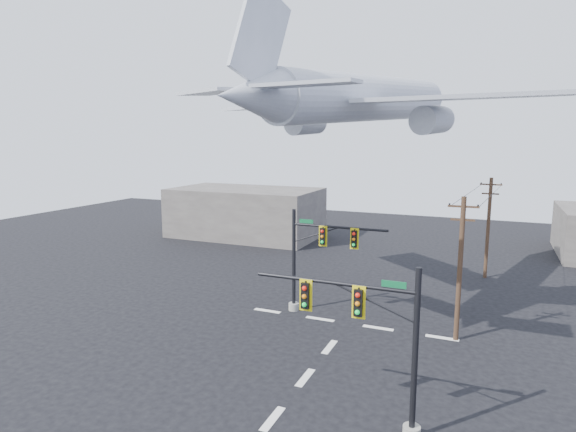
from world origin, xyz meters
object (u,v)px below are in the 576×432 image
at_px(utility_pole_a, 460,267).
at_px(signal_mast_near, 377,343).
at_px(signal_mast_far, 313,259).
at_px(utility_pole_b, 488,226).
at_px(airliner, 366,99).

bearing_deg(utility_pole_a, signal_mast_near, -104.31).
height_order(signal_mast_near, utility_pole_a, utility_pole_a).
relative_size(signal_mast_near, utility_pole_a, 0.83).
distance_m(signal_mast_far, utility_pole_b, 18.03).
height_order(signal_mast_far, airliner, airliner).
xyz_separation_m(signal_mast_near, utility_pole_a, (2.47, 11.08, 0.71)).
relative_size(utility_pole_b, airliner, 0.32).
bearing_deg(signal_mast_far, utility_pole_b, 52.19).
xyz_separation_m(utility_pole_a, airliner, (-6.71, 2.93, 10.17)).
distance_m(signal_mast_near, airliner, 18.23).
relative_size(signal_mast_far, airliner, 0.26).
xyz_separation_m(signal_mast_near, airliner, (-4.24, 14.00, 10.88)).
bearing_deg(utility_pole_b, signal_mast_near, -92.52).
relative_size(signal_mast_near, utility_pole_b, 0.83).
distance_m(utility_pole_a, utility_pole_b, 15.09).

